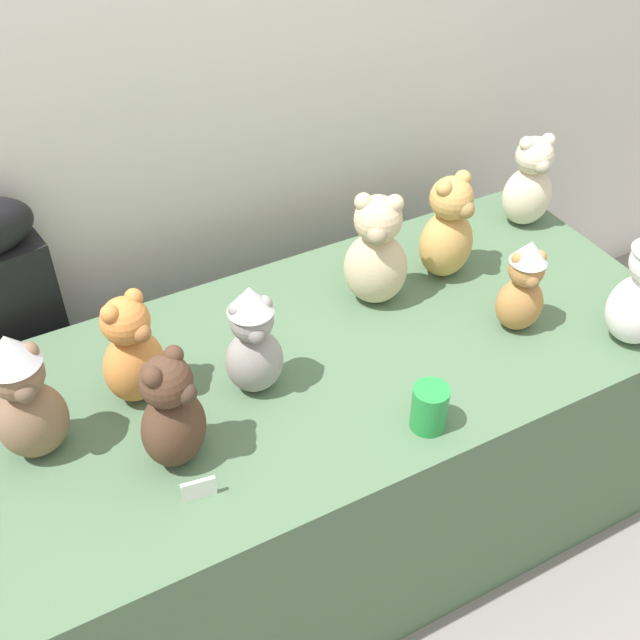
{
  "coord_description": "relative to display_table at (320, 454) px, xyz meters",
  "views": [
    {
      "loc": [
        -0.65,
        -0.97,
        2.02
      ],
      "look_at": [
        0.0,
        0.25,
        0.83
      ],
      "focal_mm": 44.55,
      "sensor_mm": 36.0,
      "label": 1
    }
  ],
  "objects": [
    {
      "name": "teddy_bear_ash",
      "position": [
        -0.17,
        -0.01,
        0.5
      ],
      "size": [
        0.15,
        0.13,
        0.29
      ],
      "rotation": [
        0.0,
        0.0,
        -0.17
      ],
      "color": "gray",
      "rests_on": "display_table"
    },
    {
      "name": "instrument_case",
      "position": [
        -0.64,
        0.53,
        0.17
      ],
      "size": [
        0.29,
        0.16,
        1.04
      ],
      "rotation": [
        0.0,
        0.0,
        0.14
      ],
      "color": "black",
      "rests_on": "ground_plane"
    },
    {
      "name": "party_cup_green",
      "position": [
        0.11,
        -0.3,
        0.41
      ],
      "size": [
        0.08,
        0.08,
        0.11
      ],
      "primitive_type": "cylinder",
      "color": "#238C3D",
      "rests_on": "display_table"
    },
    {
      "name": "teddy_bear_honey",
      "position": [
        0.46,
        0.14,
        0.49
      ],
      "size": [
        0.18,
        0.16,
        0.3
      ],
      "rotation": [
        0.0,
        0.0,
        0.22
      ],
      "color": "tan",
      "rests_on": "display_table"
    },
    {
      "name": "teddy_bear_mocha",
      "position": [
        -0.65,
        0.03,
        0.51
      ],
      "size": [
        0.16,
        0.14,
        0.32
      ],
      "rotation": [
        0.0,
        0.0,
        0.08
      ],
      "color": "#7F6047",
      "rests_on": "display_table"
    },
    {
      "name": "teddy_bear_cocoa",
      "position": [
        -0.4,
        -0.13,
        0.49
      ],
      "size": [
        0.19,
        0.18,
        0.28
      ],
      "rotation": [
        0.0,
        0.0,
        0.58
      ],
      "color": "#4C3323",
      "rests_on": "display_table"
    },
    {
      "name": "teddy_bear_caramel",
      "position": [
        0.49,
        -0.13,
        0.48
      ],
      "size": [
        0.14,
        0.13,
        0.26
      ],
      "rotation": [
        0.0,
        0.0,
        -0.32
      ],
      "color": "#B27A42",
      "rests_on": "display_table"
    },
    {
      "name": "teddy_bear_ginger",
      "position": [
        -0.42,
        0.09,
        0.49
      ],
      "size": [
        0.18,
        0.17,
        0.28
      ],
      "rotation": [
        0.0,
        0.0,
        0.44
      ],
      "color": "#D17F3D",
      "rests_on": "display_table"
    },
    {
      "name": "teddy_bear_cream",
      "position": [
        0.8,
        0.23,
        0.48
      ],
      "size": [
        0.17,
        0.15,
        0.28
      ],
      "rotation": [
        0.0,
        0.0,
        -0.2
      ],
      "color": "beige",
      "rests_on": "display_table"
    },
    {
      "name": "display_table",
      "position": [
        0.0,
        0.0,
        0.0
      ],
      "size": [
        1.82,
        0.8,
        0.71
      ],
      "primitive_type": "cube",
      "color": "#4C6B4C",
      "rests_on": "ground_plane"
    },
    {
      "name": "wall_back",
      "position": [
        0.0,
        0.65,
        0.95
      ],
      "size": [
        7.0,
        0.08,
        2.6
      ],
      "primitive_type": "cube",
      "color": "silver",
      "rests_on": "ground_plane"
    },
    {
      "name": "teddy_bear_sand",
      "position": [
        0.23,
        0.13,
        0.5
      ],
      "size": [
        0.21,
        0.2,
        0.32
      ],
      "rotation": [
        0.0,
        0.0,
        -0.58
      ],
      "color": "#CCB78E",
      "rests_on": "display_table"
    },
    {
      "name": "ground_plane",
      "position": [
        0.0,
        -0.25,
        -0.35
      ],
      "size": [
        10.0,
        10.0,
        0.0
      ],
      "primitive_type": "plane",
      "color": "gray"
    },
    {
      "name": "name_card_front_left",
      "position": [
        -0.4,
        -0.24,
        0.38
      ],
      "size": [
        0.07,
        0.02,
        0.05
      ],
      "primitive_type": "cube",
      "rotation": [
        0.0,
        0.0,
        -0.16
      ],
      "color": "white",
      "rests_on": "display_table"
    }
  ]
}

